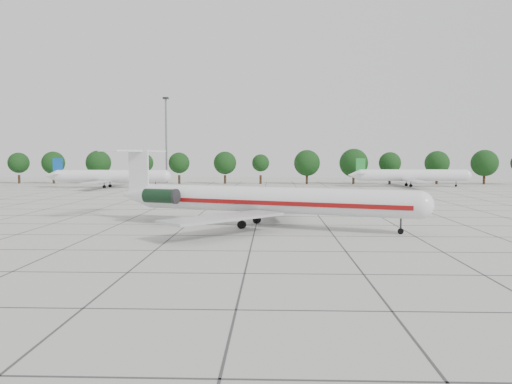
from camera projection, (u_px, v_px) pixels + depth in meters
ground at (256, 225)px, 57.60m from camera, size 260.00×260.00×0.00m
apron_joints at (260, 211)px, 72.56m from camera, size 170.00×170.00×0.02m
main_airliner at (254, 199)px, 56.31m from camera, size 36.29×27.60×8.74m
bg_airliner_b at (110, 176)px, 124.61m from camera, size 28.24×27.20×7.40m
bg_airliner_d at (412, 176)px, 129.32m from camera, size 28.24×27.20×7.40m
tree_line at (225, 163)px, 142.29m from camera, size 249.86×8.44×10.22m
floodlight_mast at (166, 135)px, 149.27m from camera, size 1.60×1.60×25.45m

